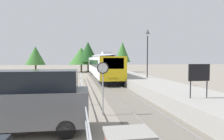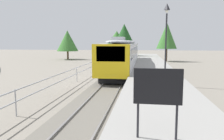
{
  "view_description": "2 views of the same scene",
  "coord_description": "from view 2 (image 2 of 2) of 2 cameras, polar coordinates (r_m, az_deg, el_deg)",
  "views": [
    {
      "loc": [
        -3.56,
        -0.83,
        2.96
      ],
      "look_at": [
        0.0,
        19.78,
        1.8
      ],
      "focal_mm": 31.67,
      "sensor_mm": 36.0,
      "label": 1
    },
    {
      "loc": [
        2.38,
        3.3,
        3.32
      ],
      "look_at": [
        0.4,
        16.78,
        1.6
      ],
      "focal_mm": 34.43,
      "sensor_mm": 36.0,
      "label": 2
    }
  ],
  "objects": [
    {
      "name": "ground_plane",
      "position": [
        19.74,
        -7.59,
        -2.54
      ],
      "size": [
        160.0,
        160.0,
        0.0
      ],
      "primitive_type": "plane",
      "color": "gray"
    },
    {
      "name": "track_rails",
      "position": [
        19.13,
        1.09,
        -2.69
      ],
      "size": [
        3.2,
        60.0,
        0.14
      ],
      "color": "#6B665B",
      "rests_on": "ground"
    },
    {
      "name": "commuter_train",
      "position": [
        25.54,
        3.02,
        4.57
      ],
      "size": [
        2.82,
        20.09,
        3.74
      ],
      "color": "silver",
      "rests_on": "track_rails"
    },
    {
      "name": "station_platform",
      "position": [
        18.93,
        10.9,
        -1.65
      ],
      "size": [
        3.9,
        60.0,
        0.9
      ],
      "primitive_type": "cube",
      "color": "#999691",
      "rests_on": "ground"
    },
    {
      "name": "platform_lamp_mid_platform",
      "position": [
        16.94,
        14.25,
        11.39
      ],
      "size": [
        0.34,
        0.34,
        5.35
      ],
      "color": "#232328",
      "rests_on": "station_platform"
    },
    {
      "name": "platform_notice_board",
      "position": [
        5.46,
        12.07,
        -4.96
      ],
      "size": [
        1.2,
        0.08,
        1.8
      ],
      "color": "#232328",
      "rests_on": "station_platform"
    },
    {
      "name": "carpark_fence",
      "position": [
        10.66,
        -24.28,
        -6.53
      ],
      "size": [
        0.06,
        36.06,
        1.25
      ],
      "color": "#9EA0A5",
      "rests_on": "ground"
    },
    {
      "name": "tree_behind_carpark",
      "position": [
        40.98,
        3.26,
        8.95
      ],
      "size": [
        4.57,
        4.57,
        6.85
      ],
      "color": "brown",
      "rests_on": "ground"
    },
    {
      "name": "tree_behind_station_far",
      "position": [
        44.25,
        -11.74,
        7.6
      ],
      "size": [
        4.25,
        4.25,
        5.79
      ],
      "color": "brown",
      "rests_on": "ground"
    },
    {
      "name": "tree_distant_left",
      "position": [
        41.77,
        1.24,
        7.68
      ],
      "size": [
        5.52,
        5.52,
        5.6
      ],
      "color": "brown",
      "rests_on": "ground"
    },
    {
      "name": "tree_distant_centre",
      "position": [
        40.03,
        14.35,
        8.77
      ],
      "size": [
        3.62,
        3.62,
        6.86
      ],
      "color": "brown",
      "rests_on": "ground"
    }
  ]
}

